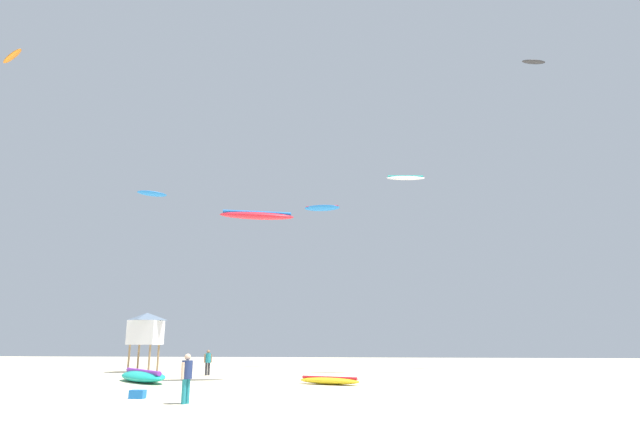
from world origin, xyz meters
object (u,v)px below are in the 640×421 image
object	(u,v)px
kite_aloft_4	(257,216)
cooler_box	(138,394)
kite_grounded_near	(329,381)
kite_aloft_5	(12,56)
kite_aloft_0	(405,178)
kite_aloft_3	(534,62)
kite_grounded_mid	(142,376)
kite_aloft_1	(322,208)
person_foreground	(187,374)
kite_aloft_2	(152,194)
person_midground	(208,360)
lifeguard_tower	(146,328)

from	to	relation	value
kite_aloft_4	cooler_box	bearing A→B (deg)	-103.01
kite_grounded_near	kite_aloft_5	size ratio (longest dim) A/B	1.29
kite_aloft_0	kite_aloft_3	size ratio (longest dim) A/B	1.31
kite_grounded_mid	kite_aloft_5	distance (m)	23.69
kite_grounded_near	kite_grounded_mid	distance (m)	10.15
kite_aloft_1	kite_aloft_5	world-z (taller)	kite_aloft_5
person_foreground	kite_aloft_3	xyz separation A→B (m)	(21.03, 24.82, 25.13)
kite_aloft_0	kite_aloft_2	world-z (taller)	kite_aloft_2
kite_grounded_near	kite_aloft_3	distance (m)	34.74
person_foreground	kite_grounded_near	world-z (taller)	person_foreground
person_midground	kite_aloft_4	world-z (taller)	kite_aloft_4
kite_grounded_near	kite_aloft_0	size ratio (longest dim) A/B	1.16
kite_aloft_2	kite_aloft_4	xyz separation A→B (m)	(13.05, -14.00, -5.74)
cooler_box	kite_aloft_5	xyz separation A→B (m)	(-15.10, 9.37, 20.77)
kite_aloft_0	kite_aloft_3	xyz separation A→B (m)	(11.98, 5.85, 12.19)
kite_aloft_3	lifeguard_tower	bearing A→B (deg)	-168.60
kite_aloft_2	kite_aloft_4	size ratio (longest dim) A/B	0.57
person_foreground	kite_aloft_0	xyz separation A→B (m)	(9.05, 18.97, 12.94)
person_foreground	kite_aloft_2	distance (m)	31.59
cooler_box	person_foreground	bearing A→B (deg)	-31.45
person_midground	kite_aloft_5	world-z (taller)	kite_aloft_5
cooler_box	kite_aloft_1	bearing A→B (deg)	80.21
kite_grounded_mid	kite_aloft_0	distance (m)	22.30
cooler_box	kite_aloft_4	bearing A→B (deg)	76.99
cooler_box	kite_aloft_0	xyz separation A→B (m)	(11.47, 17.49, 13.77)
kite_grounded_near	kite_aloft_2	world-z (taller)	kite_aloft_2
kite_grounded_mid	kite_aloft_0	bearing A→B (deg)	32.08
kite_aloft_0	kite_aloft_5	bearing A→B (deg)	-163.00
kite_grounded_mid	kite_aloft_1	world-z (taller)	kite_aloft_1
kite_aloft_5	person_midground	bearing A→B (deg)	19.96
kite_aloft_5	kite_aloft_2	bearing A→B (deg)	73.26
lifeguard_tower	cooler_box	world-z (taller)	lifeguard_tower
kite_aloft_4	kite_grounded_mid	bearing A→B (deg)	-166.43
lifeguard_tower	kite_aloft_5	size ratio (longest dim) A/B	1.57
kite_grounded_near	kite_aloft_1	bearing A→B (deg)	97.05
person_midground	cooler_box	distance (m)	14.31
kite_grounded_mid	kite_aloft_4	size ratio (longest dim) A/B	1.10
person_foreground	kite_aloft_2	xyz separation A→B (m)	(-13.27, 24.96, 14.11)
kite_grounded_mid	kite_aloft_2	world-z (taller)	kite_aloft_2
lifeguard_tower	kite_aloft_0	world-z (taller)	kite_aloft_0
kite_aloft_5	cooler_box	bearing A→B (deg)	-31.81
person_foreground	kite_aloft_3	distance (m)	41.10
kite_grounded_near	kite_aloft_3	xyz separation A→B (m)	(16.82, 15.88, 25.92)
cooler_box	kite_aloft_5	distance (m)	27.34
kite_aloft_2	kite_aloft_3	world-z (taller)	kite_aloft_3
lifeguard_tower	kite_aloft_0	distance (m)	21.91
person_midground	kite_grounded_mid	size ratio (longest dim) A/B	0.32
person_foreground	kite_grounded_mid	distance (m)	11.29
kite_grounded_mid	cooler_box	distance (m)	8.83
person_midground	kite_aloft_5	size ratio (longest dim) A/B	0.60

